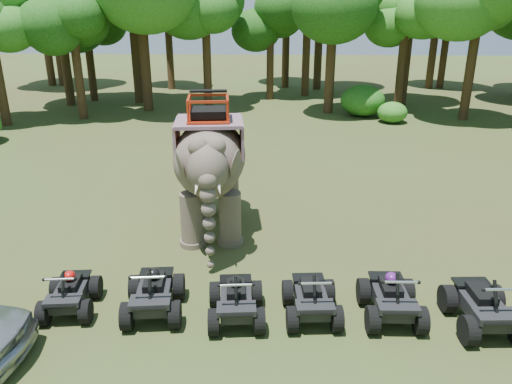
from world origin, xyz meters
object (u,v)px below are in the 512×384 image
(atv_2, at_px, (236,295))
(atv_3, at_px, (312,293))
(atv_5, at_px, (484,300))
(atv_0, at_px, (69,288))
(atv_4, at_px, (392,292))
(atv_1, at_px, (153,288))
(elephant, at_px, (210,165))

(atv_2, relative_size, atv_3, 1.01)
(atv_2, height_order, atv_5, atv_5)
(atv_0, distance_m, atv_4, 7.21)
(atv_1, height_order, atv_3, atv_1)
(atv_0, height_order, atv_4, atv_4)
(elephant, bearing_deg, atv_3, -64.28)
(elephant, xyz_separation_m, atv_5, (6.43, -4.66, -1.42))
(elephant, relative_size, atv_4, 2.89)
(atv_1, bearing_deg, atv_0, 173.26)
(atv_0, xyz_separation_m, atv_4, (7.21, 0.04, 0.07))
(atv_0, height_order, atv_1, atv_1)
(elephant, relative_size, atv_5, 2.78)
(elephant, relative_size, atv_2, 3.01)
(atv_2, distance_m, atv_3, 1.67)
(atv_0, bearing_deg, atv_1, -6.98)
(atv_1, xyz_separation_m, atv_2, (1.86, -0.15, -0.03))
(elephant, bearing_deg, atv_1, -105.78)
(atv_3, bearing_deg, atv_4, -2.85)
(elephant, xyz_separation_m, atv_4, (4.54, -4.40, -1.45))
(atv_4, xyz_separation_m, atv_5, (1.90, -0.26, 0.03))
(atv_0, height_order, atv_3, atv_3)
(elephant, relative_size, atv_3, 3.05)
(atv_2, xyz_separation_m, atv_5, (5.32, -0.06, 0.05))
(elephant, relative_size, atv_1, 2.86)
(atv_3, bearing_deg, atv_5, -7.67)
(atv_4, bearing_deg, atv_0, 179.15)
(atv_1, bearing_deg, elephant, 74.22)
(atv_3, distance_m, atv_5, 3.67)
(elephant, height_order, atv_3, elephant)
(atv_1, height_order, atv_2, atv_1)
(atv_4, relative_size, atv_5, 0.96)
(elephant, height_order, atv_0, elephant)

